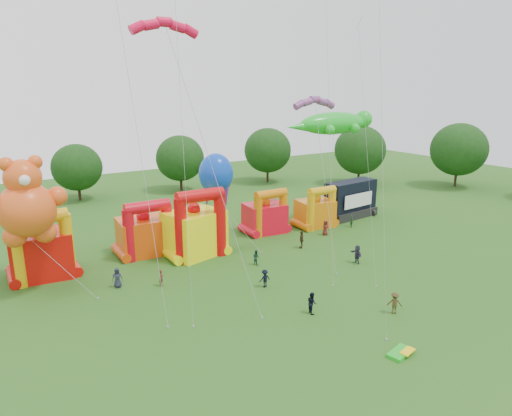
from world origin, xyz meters
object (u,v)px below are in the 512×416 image
bouncy_castle_2 (196,230)px  spectator_0 (117,278)px  bouncy_castle_0 (42,251)px  stage_trailer (351,200)px  gecko_kite (333,136)px  octopus_kite (227,200)px  teddy_bear_kite (41,230)px  spectator_4 (302,240)px

bouncy_castle_2 → spectator_0: size_ratio=4.03×
bouncy_castle_0 → spectator_0: size_ratio=3.67×
stage_trailer → gecko_kite: (-5.05, -1.52, 9.13)m
spectator_0 → gecko_kite: bearing=28.0°
stage_trailer → gecko_kite: size_ratio=0.56×
octopus_kite → spectator_0: bearing=-159.9°
bouncy_castle_0 → teddy_bear_kite: teddy_bear_kite is taller
gecko_kite → bouncy_castle_2: bearing=-177.9°
stage_trailer → octopus_kite: size_ratio=0.78×
gecko_kite → spectator_4: size_ratio=7.43×
bouncy_castle_2 → teddy_bear_kite: size_ratio=0.61×
teddy_bear_kite → spectator_0: (5.52, -1.69, -5.02)m
spectator_0 → bouncy_castle_0: bearing=150.0°
teddy_bear_kite → gecko_kite: size_ratio=0.83×
gecko_kite → octopus_kite: bearing=177.4°
stage_trailer → teddy_bear_kite: bearing=-173.8°
bouncy_castle_2 → spectator_4: (10.89, -4.32, -1.83)m
spectator_0 → bouncy_castle_2: bearing=40.8°
bouncy_castle_2 → gecko_kite: 21.33m
bouncy_castle_2 → stage_trailer: 24.59m
bouncy_castle_2 → spectator_0: bearing=-158.5°
bouncy_castle_0 → stage_trailer: bouncy_castle_0 is taller
bouncy_castle_2 → spectator_4: size_ratio=3.78×
teddy_bear_kite → spectator_0: teddy_bear_kite is taller
stage_trailer → octopus_kite: octopus_kite is taller
octopus_kite → stage_trailer: bearing=2.4°
teddy_bear_kite → octopus_kite: teddy_bear_kite is taller
gecko_kite → octopus_kite: 16.21m
bouncy_castle_0 → stage_trailer: bearing=-0.1°
spectator_0 → spectator_4: 20.44m
bouncy_castle_0 → spectator_0: 8.14m
bouncy_castle_0 → spectator_4: bearing=-14.4°
bouncy_castle_0 → bouncy_castle_2: (14.74, -2.28, 0.25)m
bouncy_castle_0 → spectator_0: bouncy_castle_0 is taller
bouncy_castle_2 → spectator_4: bouncy_castle_2 is taller
gecko_kite → bouncy_castle_0: bearing=177.4°
octopus_kite → spectator_4: size_ratio=5.28×
spectator_0 → spectator_4: size_ratio=0.94×
stage_trailer → bouncy_castle_2: bearing=-174.8°
stage_trailer → spectator_4: stage_trailer is taller
gecko_kite → spectator_0: (-28.97, -4.47, -10.66)m
bouncy_castle_0 → gecko_kite: bearing=-2.6°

